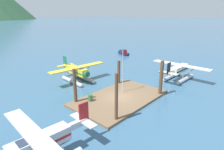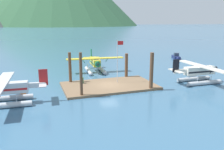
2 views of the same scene
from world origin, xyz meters
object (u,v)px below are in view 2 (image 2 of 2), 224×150
seaplane_cream_stbd_aft (199,73)px  flagpole (118,56)px  mooring_buoy (23,94)px  seaplane_silver_port_aft (5,91)px  boat_navy_open_east (176,57)px  seaplane_yellow_bow_centre (95,64)px  fuel_drum (82,80)px

seaplane_cream_stbd_aft → flagpole: bearing=164.2°
mooring_buoy → seaplane_silver_port_aft: bearing=-124.5°
seaplane_cream_stbd_aft → boat_navy_open_east: (10.37, 21.06, -1.09)m
mooring_buoy → seaplane_yellow_bow_centre: 16.31m
boat_navy_open_east → seaplane_cream_stbd_aft: bearing=-116.2°
seaplane_yellow_bow_centre → boat_navy_open_east: size_ratio=2.29×
mooring_buoy → boat_navy_open_east: boat_navy_open_east is taller
boat_navy_open_east → seaplane_yellow_bow_centre: bearing=-160.2°
seaplane_silver_port_aft → seaplane_yellow_bow_centre: 19.22m
flagpole → seaplane_yellow_bow_centre: flagpole is taller
seaplane_cream_stbd_aft → seaplane_silver_port_aft: same height
flagpole → seaplane_silver_port_aft: bearing=-165.4°
seaplane_silver_port_aft → boat_navy_open_east: (37.29, 21.61, -1.09)m
seaplane_silver_port_aft → boat_navy_open_east: bearing=30.1°
seaplane_silver_port_aft → boat_navy_open_east: 43.11m
seaplane_yellow_bow_centre → boat_navy_open_east: 24.81m
seaplane_silver_port_aft → boat_navy_open_east: size_ratio=2.28×
mooring_buoy → seaplane_cream_stbd_aft: size_ratio=0.07×
seaplane_cream_stbd_aft → seaplane_yellow_bow_centre: same height
mooring_buoy → seaplane_cream_stbd_aft: (25.20, -1.95, 1.23)m
flagpole → seaplane_cream_stbd_aft: (11.93, -3.37, -2.62)m
fuel_drum → seaplane_silver_port_aft: (-9.74, -5.17, 0.84)m
boat_navy_open_east → mooring_buoy: bearing=-151.8°
flagpole → fuel_drum: (-5.25, 1.25, -3.46)m
seaplane_cream_stbd_aft → seaplane_yellow_bow_centre: bearing=135.7°
fuel_drum → seaplane_silver_port_aft: size_ratio=0.08×
mooring_buoy → seaplane_cream_stbd_aft: 25.31m
mooring_buoy → seaplane_yellow_bow_centre: bearing=41.1°
seaplane_cream_stbd_aft → mooring_buoy: bearing=175.6°
seaplane_silver_port_aft → seaplane_yellow_bow_centre: size_ratio=1.00×
fuel_drum → seaplane_cream_stbd_aft: seaplane_cream_stbd_aft is taller
flagpole → seaplane_cream_stbd_aft: size_ratio=0.60×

